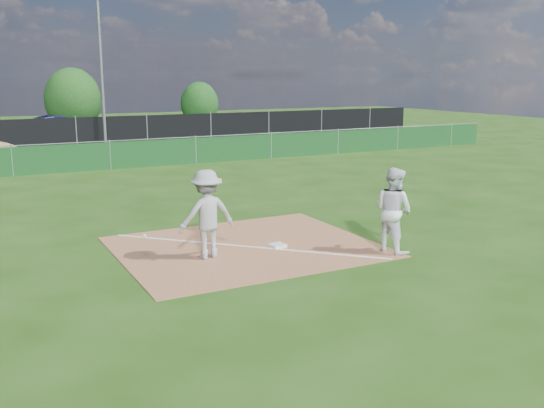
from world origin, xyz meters
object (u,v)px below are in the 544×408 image
at_px(car_right, 138,129).
at_px(tree_right, 200,104).
at_px(first_base, 277,245).
at_px(car_mid, 63,129).
at_px(light_pole, 102,77).
at_px(tree_mid, 73,100).
at_px(runner, 393,210).
at_px(play_at_first, 207,214).

bearing_deg(car_right, tree_right, -59.51).
relative_size(first_base, car_mid, 0.07).
height_order(light_pole, tree_right, light_pole).
xyz_separation_m(car_right, tree_mid, (-3.06, 5.50, 1.74)).
distance_m(first_base, car_right, 27.20).
distance_m(runner, tree_right, 36.27).
bearing_deg(tree_mid, light_pole, -90.70).
height_order(play_at_first, car_mid, play_at_first).
xyz_separation_m(runner, tree_mid, (-1.28, 33.92, 1.38)).
distance_m(first_base, play_at_first, 2.05).
height_order(play_at_first, runner, play_at_first).
bearing_deg(play_at_first, light_pole, 83.17).
distance_m(play_at_first, car_mid, 26.42).
xyz_separation_m(play_at_first, tree_mid, (2.77, 32.41, 1.35)).
bearing_deg(tree_right, light_pole, -131.09).
relative_size(first_base, tree_mid, 0.07).
height_order(play_at_first, tree_mid, tree_mid).
height_order(car_right, tree_mid, tree_mid).
bearing_deg(tree_right, first_base, -108.01).
height_order(tree_mid, tree_right, tree_mid).
height_order(light_pole, play_at_first, light_pole).
bearing_deg(runner, first_base, 44.87).
xyz_separation_m(car_mid, car_right, (4.80, 0.51, -0.21)).
xyz_separation_m(light_pole, car_mid, (-1.61, 4.29, -3.15)).
xyz_separation_m(light_pole, car_right, (3.19, 4.81, -3.36)).
relative_size(runner, tree_right, 0.56).
bearing_deg(light_pole, tree_mid, 89.30).
xyz_separation_m(light_pole, tree_right, (10.11, 11.59, -2.16)).
relative_size(play_at_first, car_mid, 0.44).
height_order(first_base, tree_right, tree_right).
bearing_deg(first_base, light_pole, 87.82).
bearing_deg(car_mid, play_at_first, 178.07).
relative_size(runner, car_mid, 0.39).
bearing_deg(car_mid, runner, -173.51).
bearing_deg(play_at_first, runner, -20.37).
relative_size(play_at_first, runner, 1.11).
xyz_separation_m(runner, car_mid, (-3.01, 27.91, -0.15)).
relative_size(first_base, car_right, 0.08).
height_order(light_pole, car_right, light_pole).
distance_m(light_pole, tree_right, 15.53).
bearing_deg(car_right, runner, 162.45).
distance_m(first_base, tree_mid, 32.48).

